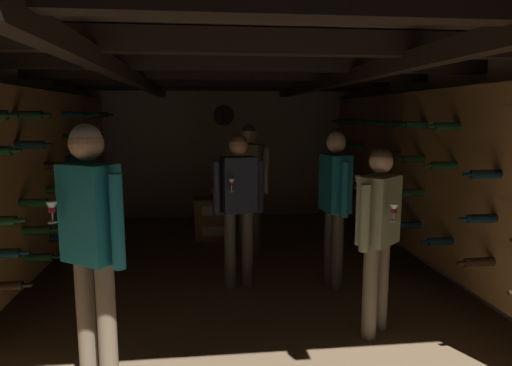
% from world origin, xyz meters
% --- Properties ---
extents(ground_plane, '(8.40, 8.40, 0.00)m').
position_xyz_m(ground_plane, '(0.00, 0.00, 0.00)').
color(ground_plane, '#8C7051').
extents(room_shell, '(4.72, 6.52, 2.41)m').
position_xyz_m(room_shell, '(-0.00, 0.27, 1.43)').
color(room_shell, tan).
rests_on(room_shell, ground_plane).
extents(wine_crate_stack, '(0.52, 0.35, 0.60)m').
position_xyz_m(wine_crate_stack, '(-0.24, 1.74, 0.30)').
color(wine_crate_stack, olive).
rests_on(wine_crate_stack, ground_plane).
extents(display_bottle, '(0.08, 0.08, 0.35)m').
position_xyz_m(display_bottle, '(-0.22, 1.77, 0.74)').
color(display_bottle, black).
rests_on(display_bottle, wine_crate_stack).
extents(person_host_center, '(0.53, 0.37, 1.60)m').
position_xyz_m(person_host_center, '(-0.00, -0.13, 0.96)').
color(person_host_center, '#4C473D').
rests_on(person_host_center, ground_plane).
extents(person_guest_near_left, '(0.46, 0.38, 1.74)m').
position_xyz_m(person_guest_near_left, '(-1.07, -1.80, 1.07)').
color(person_guest_near_left, brown).
rests_on(person_guest_near_left, ground_plane).
extents(person_guest_mid_right, '(0.36, 0.54, 1.63)m').
position_xyz_m(person_guest_mid_right, '(0.97, -0.28, 0.98)').
color(person_guest_mid_right, '#4C473D').
rests_on(person_guest_mid_right, ground_plane).
extents(person_guest_rear_center, '(0.48, 0.36, 1.67)m').
position_xyz_m(person_guest_rear_center, '(0.21, 0.93, 1.01)').
color(person_guest_rear_center, '#4C473D').
rests_on(person_guest_rear_center, ground_plane).
extents(person_guest_near_right, '(0.42, 0.44, 1.54)m').
position_xyz_m(person_guest_near_right, '(1.03, -1.30, 0.92)').
color(person_guest_near_right, brown).
rests_on(person_guest_near_right, ground_plane).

